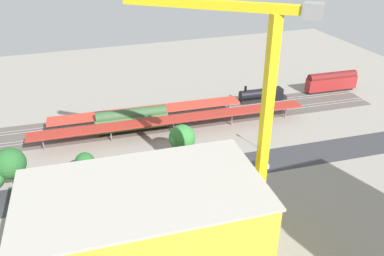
{
  "coord_description": "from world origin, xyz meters",
  "views": [
    {
      "loc": [
        22.49,
        68.5,
        47.29
      ],
      "look_at": [
        -0.47,
        0.15,
        9.02
      ],
      "focal_mm": 36.52,
      "sensor_mm": 36.0,
      "label": 1
    }
  ],
  "objects_px": {
    "passenger_coach": "(331,81)",
    "street_tree_0": "(85,162)",
    "parked_car_3": "(144,188)",
    "freight_coach_far": "(132,119)",
    "platform_canopy_near": "(174,119)",
    "platform_canopy_far": "(147,110)",
    "street_tree_1": "(10,163)",
    "street_tree_3": "(182,138)",
    "locomotive": "(263,95)",
    "parked_car_4": "(102,199)",
    "construction_building": "(145,233)",
    "box_truck_0": "(64,217)",
    "tower_crane": "(252,109)",
    "traffic_light": "(260,133)",
    "parked_car_0": "(258,166)",
    "parked_car_2": "(184,181)",
    "parked_car_1": "(221,175)"
  },
  "relations": [
    {
      "from": "locomotive",
      "to": "parked_car_3",
      "type": "bearing_deg",
      "value": 36.77
    },
    {
      "from": "passenger_coach",
      "to": "street_tree_0",
      "type": "relative_size",
      "value": 2.75
    },
    {
      "from": "parked_car_3",
      "to": "street_tree_1",
      "type": "distance_m",
      "value": 26.15
    },
    {
      "from": "platform_canopy_far",
      "to": "platform_canopy_near",
      "type": "bearing_deg",
      "value": 126.04
    },
    {
      "from": "freight_coach_far",
      "to": "street_tree_1",
      "type": "height_order",
      "value": "street_tree_1"
    },
    {
      "from": "locomotive",
      "to": "street_tree_0",
      "type": "height_order",
      "value": "street_tree_0"
    },
    {
      "from": "parked_car_3",
      "to": "box_truck_0",
      "type": "xyz_separation_m",
      "value": [
        15.26,
        5.08,
        0.98
      ]
    },
    {
      "from": "parked_car_0",
      "to": "box_truck_0",
      "type": "height_order",
      "value": "box_truck_0"
    },
    {
      "from": "platform_canopy_far",
      "to": "parked_car_4",
      "type": "bearing_deg",
      "value": 61.83
    },
    {
      "from": "parked_car_3",
      "to": "street_tree_1",
      "type": "bearing_deg",
      "value": -20.0
    },
    {
      "from": "box_truck_0",
      "to": "street_tree_3",
      "type": "relative_size",
      "value": 1.03
    },
    {
      "from": "parked_car_1",
      "to": "parked_car_2",
      "type": "height_order",
      "value": "parked_car_2"
    },
    {
      "from": "parked_car_2",
      "to": "street_tree_1",
      "type": "distance_m",
      "value": 33.88
    },
    {
      "from": "street_tree_1",
      "to": "box_truck_0",
      "type": "bearing_deg",
      "value": 122.42
    },
    {
      "from": "locomotive",
      "to": "parked_car_4",
      "type": "xyz_separation_m",
      "value": [
        51.42,
        33.1,
        -1.09
      ]
    },
    {
      "from": "platform_canopy_far",
      "to": "freight_coach_far",
      "type": "relative_size",
      "value": 2.72
    },
    {
      "from": "platform_canopy_far",
      "to": "passenger_coach",
      "type": "height_order",
      "value": "passenger_coach"
    },
    {
      "from": "platform_canopy_near",
      "to": "tower_crane",
      "type": "distance_m",
      "value": 41.66
    },
    {
      "from": "parked_car_3",
      "to": "tower_crane",
      "type": "xyz_separation_m",
      "value": [
        -14.09,
        15.67,
        22.04
      ]
    },
    {
      "from": "freight_coach_far",
      "to": "traffic_light",
      "type": "bearing_deg",
      "value": 144.88
    },
    {
      "from": "passenger_coach",
      "to": "construction_building",
      "type": "bearing_deg",
      "value": 36.39
    },
    {
      "from": "platform_canopy_near",
      "to": "construction_building",
      "type": "distance_m",
      "value": 44.42
    },
    {
      "from": "parked_car_4",
      "to": "box_truck_0",
      "type": "bearing_deg",
      "value": 31.03
    },
    {
      "from": "platform_canopy_near",
      "to": "box_truck_0",
      "type": "height_order",
      "value": "platform_canopy_near"
    },
    {
      "from": "street_tree_3",
      "to": "locomotive",
      "type": "bearing_deg",
      "value": -143.93
    },
    {
      "from": "platform_canopy_far",
      "to": "street_tree_3",
      "type": "distance_m",
      "value": 20.15
    },
    {
      "from": "platform_canopy_near",
      "to": "parked_car_1",
      "type": "distance_m",
      "value": 22.49
    },
    {
      "from": "freight_coach_far",
      "to": "street_tree_0",
      "type": "height_order",
      "value": "street_tree_0"
    },
    {
      "from": "parked_car_2",
      "to": "platform_canopy_far",
      "type": "bearing_deg",
      "value": -88.3
    },
    {
      "from": "construction_building",
      "to": "traffic_light",
      "type": "distance_m",
      "value": 43.1
    },
    {
      "from": "construction_building",
      "to": "street_tree_1",
      "type": "distance_m",
      "value": 35.04
    },
    {
      "from": "platform_canopy_far",
      "to": "street_tree_1",
      "type": "xyz_separation_m",
      "value": [
        31.36,
        19.58,
        2.22
      ]
    },
    {
      "from": "traffic_light",
      "to": "freight_coach_far",
      "type": "bearing_deg",
      "value": -35.12
    },
    {
      "from": "platform_canopy_near",
      "to": "street_tree_0",
      "type": "xyz_separation_m",
      "value": [
        22.65,
        13.42,
        0.24
      ]
    },
    {
      "from": "platform_canopy_far",
      "to": "tower_crane",
      "type": "bearing_deg",
      "value": 98.76
    },
    {
      "from": "freight_coach_far",
      "to": "parked_car_3",
      "type": "distance_m",
      "value": 26.52
    },
    {
      "from": "parked_car_2",
      "to": "parked_car_0",
      "type": "bearing_deg",
      "value": -179.56
    },
    {
      "from": "platform_canopy_far",
      "to": "freight_coach_far",
      "type": "distance_m",
      "value": 5.09
    },
    {
      "from": "parked_car_3",
      "to": "street_tree_3",
      "type": "relative_size",
      "value": 0.53
    },
    {
      "from": "passenger_coach",
      "to": "construction_building",
      "type": "xyz_separation_m",
      "value": [
        70.52,
        51.98,
        4.35
      ]
    },
    {
      "from": "box_truck_0",
      "to": "street_tree_1",
      "type": "xyz_separation_m",
      "value": [
        8.79,
        -13.84,
        4.39
      ]
    },
    {
      "from": "parked_car_4",
      "to": "street_tree_0",
      "type": "height_order",
      "value": "street_tree_0"
    },
    {
      "from": "parked_car_1",
      "to": "parked_car_2",
      "type": "xyz_separation_m",
      "value": [
        7.92,
        -0.28,
        0.11
      ]
    },
    {
      "from": "parked_car_3",
      "to": "freight_coach_far",
      "type": "bearing_deg",
      "value": -95.93
    },
    {
      "from": "locomotive",
      "to": "construction_building",
      "type": "xyz_separation_m",
      "value": [
        46.87,
        51.98,
        5.78
      ]
    },
    {
      "from": "platform_canopy_near",
      "to": "platform_canopy_far",
      "type": "bearing_deg",
      "value": -53.96
    },
    {
      "from": "freight_coach_far",
      "to": "locomotive",
      "type": "bearing_deg",
      "value": -171.68
    },
    {
      "from": "parked_car_4",
      "to": "passenger_coach",
      "type": "bearing_deg",
      "value": -156.2
    },
    {
      "from": "platform_canopy_near",
      "to": "parked_car_0",
      "type": "bearing_deg",
      "value": 120.47
    },
    {
      "from": "tower_crane",
      "to": "parked_car_0",
      "type": "bearing_deg",
      "value": -125.25
    }
  ]
}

